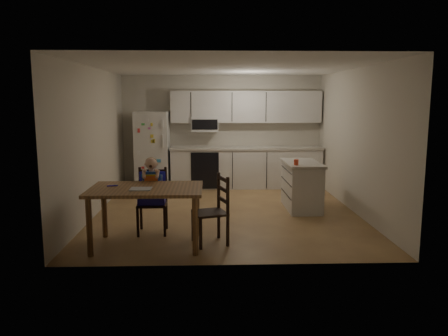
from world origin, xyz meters
name	(u,v)px	position (x,y,z in m)	size (l,w,h in m)	color
room	(225,139)	(0.00, 0.48, 1.25)	(4.52, 5.01, 2.51)	olive
refrigerator	(153,150)	(-1.55, 2.15, 0.85)	(0.72, 0.70, 1.70)	silver
kitchen_run	(245,148)	(0.50, 2.24, 0.88)	(3.37, 0.62, 2.15)	silver
kitchen_island	(302,185)	(1.37, 0.19, 0.43)	(0.61, 1.16, 0.86)	silver
red_cup	(296,162)	(1.19, -0.16, 0.90)	(0.08, 0.08, 0.10)	red
dining_table	(146,196)	(-1.14, -1.75, 0.69)	(1.50, 0.96, 0.80)	brown
napkin	(141,189)	(-1.19, -1.86, 0.81)	(0.27, 0.24, 0.01)	#BABABF
toddler_spoon	(111,186)	(-1.62, -1.65, 0.81)	(0.02, 0.02, 0.12)	#2D27D0
chair_booster	(152,187)	(-1.14, -1.14, 0.68)	(0.44, 0.44, 1.13)	black
chair_side	(216,205)	(-0.20, -1.68, 0.54)	(0.53, 0.53, 0.95)	black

